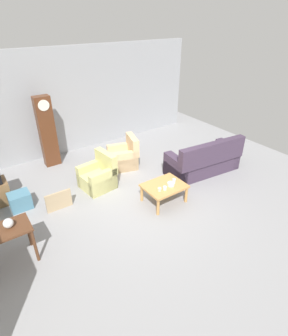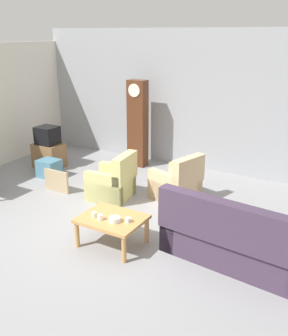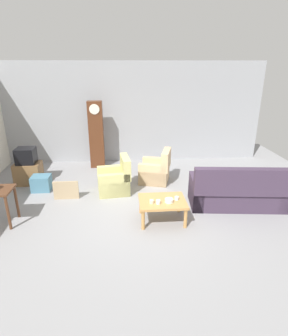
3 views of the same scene
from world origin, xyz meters
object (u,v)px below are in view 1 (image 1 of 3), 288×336
Objects in this scene: cup_blue_rimmed at (174,180)px; cup_white_porcelain at (165,188)px; framed_picture_leaning at (59,201)px; bowl_white_stacked at (171,184)px; grandfather_clock at (47,132)px; glass_dome_cloche at (8,223)px; storage_box_blue at (20,201)px; cup_cream_tall at (160,189)px; couch_floral at (204,161)px; armchair_olive_far at (124,157)px; armchair_olive_near at (99,177)px; coffee_table_wood at (164,188)px.

cup_white_porcelain is at bearing -159.63° from cup_blue_rimmed.
bowl_white_stacked is (2.30, -1.25, 0.27)m from framed_picture_leaning.
glass_dome_cloche is at bearing -118.17° from grandfather_clock.
storage_box_blue is 5.57× the size of cup_cream_tall.
glass_dome_cloche is at bearing -105.23° from storage_box_blue.
framed_picture_leaning is 7.13× the size of cup_cream_tall.
couch_floral is 5.16m from glass_dome_cloche.
cup_blue_rimmed is at bearing -85.14° from armchair_olive_far.
bowl_white_stacked is (-1.67, -0.55, 0.14)m from couch_floral.
grandfather_clock is 12.01× the size of bowl_white_stacked.
armchair_olive_near is (-2.79, 1.02, -0.05)m from couch_floral.
armchair_olive_near is 2.15m from grandfather_clock.
grandfather_clock is at bearing 138.84° from couch_floral.
coffee_table_wood is 11.00× the size of cup_white_porcelain.
armchair_olive_far is 3.98m from glass_dome_cloche.
grandfather_clock reaches higher than cup_white_porcelain.
grandfather_clock is 4.41× the size of storage_box_blue.
storage_box_blue is 3.54m from bowl_white_stacked.
cup_white_porcelain is at bearing -166.59° from bowl_white_stacked.
grandfather_clock is at bearing 111.01° from cup_cream_tall.
glass_dome_cloche is at bearing 177.55° from coffee_table_wood.
armchair_olive_near is at bearing 15.24° from framed_picture_leaning.
couch_floral is at bearing -43.75° from armchair_olive_far.
storage_box_blue is (-1.91, 0.24, -0.11)m from armchair_olive_near.
cup_cream_tall reaches higher than storage_box_blue.
grandfather_clock reaches higher than couch_floral.
glass_dome_cloche is (-0.43, -1.57, 0.65)m from storage_box_blue.
couch_floral is at bearing 16.91° from cup_blue_rimmed.
armchair_olive_far is 5.54× the size of glass_dome_cloche.
glass_dome_cloche is 3.26m from cup_white_porcelain.
glass_dome_cloche is (-3.34, 0.14, 0.46)m from coffee_table_wood.
bowl_white_stacked is at bearing 3.66° from cup_cream_tall.
framed_picture_leaning is (-0.59, -2.25, -0.81)m from grandfather_clock.
bowl_white_stacked is at bearing -4.00° from glass_dome_cloche.
cup_cream_tall reaches higher than coffee_table_wood.
couch_floral is 2.37× the size of armchair_olive_near.
cup_cream_tall reaches higher than framed_picture_leaning.
grandfather_clock reaches higher than coffee_table_wood.
cup_blue_rimmed is 0.20m from bowl_white_stacked.
cup_cream_tall is (-2.02, -0.57, 0.14)m from couch_floral.
cup_cream_tall is (-0.36, -2.17, 0.19)m from armchair_olive_far.
cup_cream_tall is (2.68, -1.83, 0.30)m from storage_box_blue.
armchair_olive_far is 2.22m from cup_white_porcelain.
cup_white_porcelain is at bearing -33.57° from storage_box_blue.
framed_picture_leaning is 0.92m from storage_box_blue.
coffee_table_wood is at bearing 179.21° from cup_blue_rimmed.
framed_picture_leaning is at bearing 170.01° from couch_floral.
cup_white_porcelain is (-0.23, -2.20, 0.20)m from armchair_olive_far.
armchair_olive_far is 11.50× the size of cup_cream_tall.
framed_picture_leaning is 2.63m from bowl_white_stacked.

